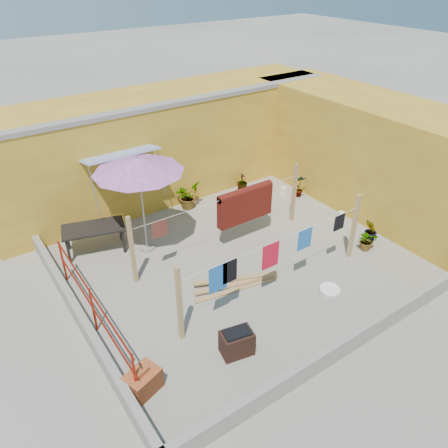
% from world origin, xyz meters
% --- Properties ---
extents(ground, '(80.00, 80.00, 0.00)m').
position_xyz_m(ground, '(0.00, 0.00, 0.00)').
color(ground, '#9E998E').
rests_on(ground, ground).
extents(wall_back, '(11.00, 3.27, 3.21)m').
position_xyz_m(wall_back, '(0.50, 4.69, 1.61)').
color(wall_back, gold).
rests_on(wall_back, ground).
extents(wall_right, '(2.40, 9.00, 3.20)m').
position_xyz_m(wall_right, '(5.20, 0.00, 1.60)').
color(wall_right, gold).
rests_on(wall_right, ground).
extents(parapet_front, '(8.30, 0.16, 0.44)m').
position_xyz_m(parapet_front, '(0.00, -3.58, 0.22)').
color(parapet_front, gray).
rests_on(parapet_front, ground).
extents(parapet_left, '(0.16, 7.30, 0.44)m').
position_xyz_m(parapet_left, '(-4.08, 0.00, 0.22)').
color(parapet_left, gray).
rests_on(parapet_left, ground).
extents(red_railing, '(0.05, 4.20, 1.10)m').
position_xyz_m(red_railing, '(-3.85, -0.20, 0.72)').
color(red_railing, '#A02010').
rests_on(red_railing, ground).
extents(clothesline_rig, '(5.09, 2.35, 1.80)m').
position_xyz_m(clothesline_rig, '(0.57, 0.53, 1.04)').
color(clothesline_rig, tan).
rests_on(clothesline_rig, ground).
extents(patio_umbrella, '(2.31, 2.31, 2.68)m').
position_xyz_m(patio_umbrella, '(-1.67, 1.89, 2.41)').
color(patio_umbrella, gray).
rests_on(patio_umbrella, ground).
extents(outdoor_table, '(1.72, 1.18, 0.74)m').
position_xyz_m(outdoor_table, '(-2.81, 2.56, 0.66)').
color(outdoor_table, black).
rests_on(outdoor_table, ground).
extents(brick_stack, '(0.72, 0.61, 0.53)m').
position_xyz_m(brick_stack, '(-3.70, -2.12, 0.23)').
color(brick_stack, '#B55329').
rests_on(brick_stack, ground).
extents(lumber_pile, '(2.15, 0.96, 0.13)m').
position_xyz_m(lumber_pile, '(-0.63, -0.71, 0.07)').
color(lumber_pile, tan).
rests_on(lumber_pile, ground).
extents(brazier, '(0.69, 0.53, 0.56)m').
position_xyz_m(brazier, '(-1.81, -2.36, 0.27)').
color(brazier, '#321913').
rests_on(brazier, ground).
extents(white_basin, '(0.50, 0.50, 0.09)m').
position_xyz_m(white_basin, '(1.06, -2.11, 0.05)').
color(white_basin, white).
rests_on(white_basin, ground).
extents(water_jug_a, '(0.20, 0.20, 0.31)m').
position_xyz_m(water_jug_a, '(3.70, -0.03, 0.14)').
color(water_jug_a, white).
rests_on(water_jug_a, ground).
extents(water_jug_b, '(0.20, 0.20, 0.32)m').
position_xyz_m(water_jug_b, '(3.34, 2.15, 0.14)').
color(water_jug_b, white).
rests_on(water_jug_b, ground).
extents(green_hose, '(0.49, 0.49, 0.07)m').
position_xyz_m(green_hose, '(2.08, 2.03, 0.03)').
color(green_hose, '#1C6917').
rests_on(green_hose, ground).
extents(plant_back_a, '(0.96, 0.92, 0.83)m').
position_xyz_m(plant_back_a, '(0.36, 3.20, 0.41)').
color(plant_back_a, '#1A5D1B').
rests_on(plant_back_a, ground).
extents(plant_back_b, '(0.39, 0.39, 0.62)m').
position_xyz_m(plant_back_b, '(2.46, 3.20, 0.31)').
color(plant_back_b, '#1A5D1B').
rests_on(plant_back_b, ground).
extents(plant_right_a, '(0.49, 0.44, 0.77)m').
position_xyz_m(plant_right_a, '(3.70, 1.79, 0.39)').
color(plant_right_a, '#1A5D1B').
rests_on(plant_right_a, ground).
extents(plant_right_b, '(0.53, 0.53, 0.75)m').
position_xyz_m(plant_right_b, '(3.41, -1.30, 0.38)').
color(plant_right_b, '#1A5D1B').
rests_on(plant_right_b, ground).
extents(plant_right_c, '(0.66, 0.64, 0.55)m').
position_xyz_m(plant_right_c, '(3.11, -1.45, 0.28)').
color(plant_right_c, '#1A5D1B').
rests_on(plant_right_c, ground).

